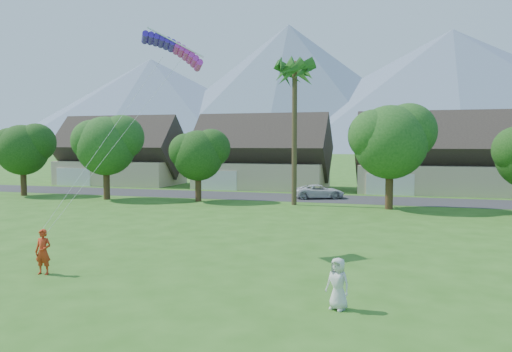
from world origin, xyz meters
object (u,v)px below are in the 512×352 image
at_px(parked_car, 319,192).
at_px(kite_flyer, 43,252).
at_px(parafoil_kite, 174,47).
at_px(watcher, 338,284).

bearing_deg(parked_car, kite_flyer, 146.58).
relative_size(kite_flyer, parafoil_kite, 0.54).
xyz_separation_m(parked_car, parafoil_kite, (-3.57, -24.25, 9.65)).
xyz_separation_m(watcher, parafoil_kite, (-9.32, 7.36, 9.46)).
relative_size(parked_car, parafoil_kite, 1.38).
xyz_separation_m(kite_flyer, parked_car, (6.56, 30.70, -0.28)).
relative_size(kite_flyer, parked_car, 0.39).
bearing_deg(watcher, parafoil_kite, 165.54).
bearing_deg(watcher, parked_car, 124.14).
bearing_deg(kite_flyer, parafoil_kite, 58.60).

